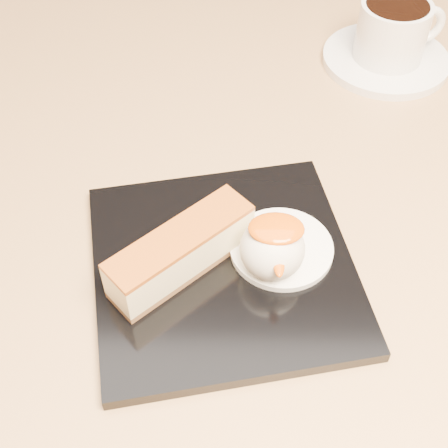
{
  "coord_description": "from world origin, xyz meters",
  "views": [
    {
      "loc": [
        0.02,
        -0.42,
        1.16
      ],
      "look_at": [
        0.01,
        -0.07,
        0.76
      ],
      "focal_mm": 50.0,
      "sensor_mm": 36.0,
      "label": 1
    }
  ],
  "objects_px": {
    "coffee_cup": "(394,30)",
    "dessert_plate": "(224,267)",
    "cheesecake": "(181,251)",
    "ice_cream_scoop": "(272,249)",
    "saucer": "(386,59)",
    "table": "(214,288)"
  },
  "relations": [
    {
      "from": "ice_cream_scoop",
      "to": "saucer",
      "type": "xyz_separation_m",
      "value": [
        0.15,
        0.32,
        -0.03
      ]
    },
    {
      "from": "dessert_plate",
      "to": "coffee_cup",
      "type": "xyz_separation_m",
      "value": [
        0.19,
        0.32,
        0.04
      ]
    },
    {
      "from": "saucer",
      "to": "cheesecake",
      "type": "bearing_deg",
      "value": -124.8
    },
    {
      "from": "table",
      "to": "dessert_plate",
      "type": "relative_size",
      "value": 3.64
    },
    {
      "from": "table",
      "to": "cheesecake",
      "type": "relative_size",
      "value": 6.57
    },
    {
      "from": "ice_cream_scoop",
      "to": "table",
      "type": "bearing_deg",
      "value": 118.32
    },
    {
      "from": "saucer",
      "to": "coffee_cup",
      "type": "distance_m",
      "value": 0.04
    },
    {
      "from": "table",
      "to": "saucer",
      "type": "relative_size",
      "value": 5.33
    },
    {
      "from": "dessert_plate",
      "to": "cheesecake",
      "type": "relative_size",
      "value": 1.81
    },
    {
      "from": "ice_cream_scoop",
      "to": "saucer",
      "type": "distance_m",
      "value": 0.36
    },
    {
      "from": "cheesecake",
      "to": "saucer",
      "type": "relative_size",
      "value": 0.81
    },
    {
      "from": "table",
      "to": "dessert_plate",
      "type": "bearing_deg",
      "value": -82.28
    },
    {
      "from": "dessert_plate",
      "to": "cheesecake",
      "type": "height_order",
      "value": "cheesecake"
    },
    {
      "from": "dessert_plate",
      "to": "cheesecake",
      "type": "distance_m",
      "value": 0.04
    },
    {
      "from": "saucer",
      "to": "coffee_cup",
      "type": "height_order",
      "value": "coffee_cup"
    },
    {
      "from": "table",
      "to": "saucer",
      "type": "bearing_deg",
      "value": 48.1
    },
    {
      "from": "coffee_cup",
      "to": "dessert_plate",
      "type": "bearing_deg",
      "value": -138.84
    },
    {
      "from": "saucer",
      "to": "table",
      "type": "bearing_deg",
      "value": -131.9
    },
    {
      "from": "ice_cream_scoop",
      "to": "saucer",
      "type": "height_order",
      "value": "ice_cream_scoop"
    },
    {
      "from": "cheesecake",
      "to": "coffee_cup",
      "type": "height_order",
      "value": "coffee_cup"
    },
    {
      "from": "table",
      "to": "dessert_plate",
      "type": "distance_m",
      "value": 0.19
    },
    {
      "from": "coffee_cup",
      "to": "ice_cream_scoop",
      "type": "bearing_deg",
      "value": -132.89
    }
  ]
}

